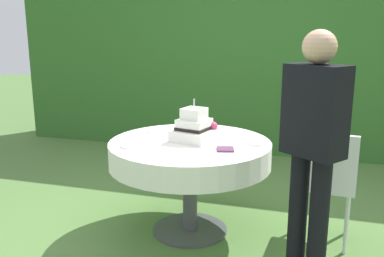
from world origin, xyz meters
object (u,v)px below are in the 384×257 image
(wedding_cake, at_px, (195,128))
(napkin_stack, at_px, (225,149))
(standing_person, at_px, (313,143))
(serving_plate_far, at_px, (153,132))
(serving_plate_right, at_px, (128,146))
(cake_table, at_px, (190,154))
(serving_plate_near, at_px, (255,144))
(serving_plate_left, at_px, (197,129))
(garden_chair, at_px, (327,177))

(wedding_cake, bearing_deg, napkin_stack, -34.15)
(napkin_stack, height_order, standing_person, standing_person)
(wedding_cake, distance_m, napkin_stack, 0.36)
(serving_plate_far, relative_size, serving_plate_right, 0.92)
(cake_table, relative_size, wedding_cake, 3.54)
(cake_table, xyz_separation_m, serving_plate_right, (-0.39, -0.28, 0.11))
(cake_table, xyz_separation_m, serving_plate_near, (0.50, 0.05, 0.11))
(wedding_cake, relative_size, napkin_stack, 2.95)
(serving_plate_right, distance_m, napkin_stack, 0.72)
(serving_plate_near, relative_size, napkin_stack, 1.00)
(serving_plate_left, distance_m, garden_chair, 1.16)
(serving_plate_far, xyz_separation_m, serving_plate_right, (-0.01, -0.48, 0.00))
(serving_plate_near, bearing_deg, cake_table, -174.04)
(standing_person, bearing_deg, serving_plate_left, 139.23)
(cake_table, bearing_deg, serving_plate_left, 98.52)
(napkin_stack, distance_m, standing_person, 0.69)
(serving_plate_left, relative_size, napkin_stack, 1.01)
(serving_plate_left, bearing_deg, serving_plate_right, -116.36)
(serving_plate_far, height_order, napkin_stack, napkin_stack)
(serving_plate_left, xyz_separation_m, garden_chair, (1.09, -0.32, -0.22))
(serving_plate_near, xyz_separation_m, serving_plate_right, (-0.89, -0.33, 0.00))
(napkin_stack, relative_size, standing_person, 0.08)
(serving_plate_near, relative_size, serving_plate_right, 0.96)
(cake_table, relative_size, serving_plate_right, 10.00)
(serving_plate_right, relative_size, standing_person, 0.08)
(wedding_cake, distance_m, garden_chair, 1.05)
(wedding_cake, bearing_deg, garden_chair, 2.15)
(serving_plate_far, bearing_deg, garden_chair, -5.07)
(napkin_stack, bearing_deg, cake_table, 153.29)
(standing_person, bearing_deg, serving_plate_right, 172.64)
(serving_plate_left, xyz_separation_m, standing_person, (0.97, -0.84, 0.17))
(serving_plate_far, height_order, serving_plate_left, same)
(serving_plate_right, height_order, standing_person, standing_person)
(cake_table, distance_m, wedding_cake, 0.21)
(standing_person, bearing_deg, serving_plate_far, 153.54)
(serving_plate_left, bearing_deg, cake_table, -81.48)
(wedding_cake, xyz_separation_m, serving_plate_left, (-0.09, 0.36, -0.09))
(cake_table, xyz_separation_m, standing_person, (0.91, -0.45, 0.28))
(serving_plate_far, bearing_deg, standing_person, -26.46)
(serving_plate_near, relative_size, serving_plate_left, 0.99)
(napkin_stack, bearing_deg, serving_plate_right, -170.45)
(serving_plate_near, bearing_deg, standing_person, -50.19)
(serving_plate_near, height_order, standing_person, standing_person)
(cake_table, relative_size, serving_plate_left, 10.34)
(cake_table, bearing_deg, napkin_stack, -26.71)
(wedding_cake, relative_size, garden_chair, 0.40)
(garden_chair, bearing_deg, serving_plate_right, -166.13)
(wedding_cake, height_order, serving_plate_near, wedding_cake)
(serving_plate_left, xyz_separation_m, serving_plate_right, (-0.33, -0.67, 0.00))
(cake_table, xyz_separation_m, serving_plate_far, (-0.38, 0.20, 0.11))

